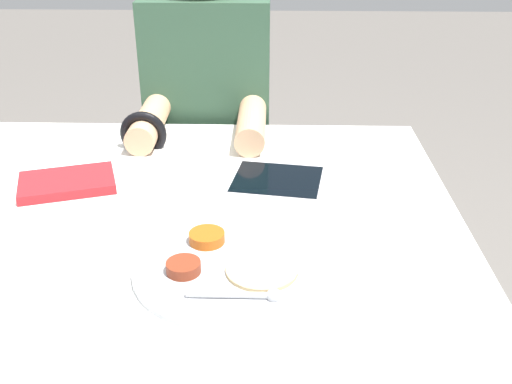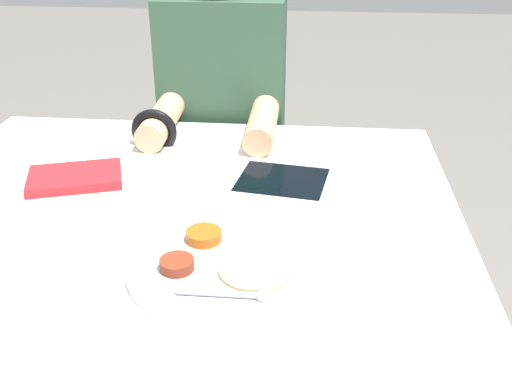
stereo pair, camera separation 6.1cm
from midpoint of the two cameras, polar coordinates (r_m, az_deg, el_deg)
The scene contains 5 objects.
dining_table at distance 1.30m, azimuth -6.13°, elevation -16.93°, with size 1.09×1.09×0.70m.
thali_tray at distance 0.97m, azimuth -1.48°, elevation -7.02°, with size 0.31×0.31×0.03m.
red_notebook at distance 1.30m, azimuth -15.56°, elevation 1.26°, with size 0.22×0.18×0.02m.
tablet_device at distance 1.25m, azimuth 3.91°, elevation 1.00°, with size 0.22×0.20×0.01m.
person_diner at distance 1.73m, azimuth -2.00°, elevation 4.00°, with size 0.35×0.45×1.19m.
Camera 2 is at (0.25, -0.91, 1.26)m, focal length 42.00 mm.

